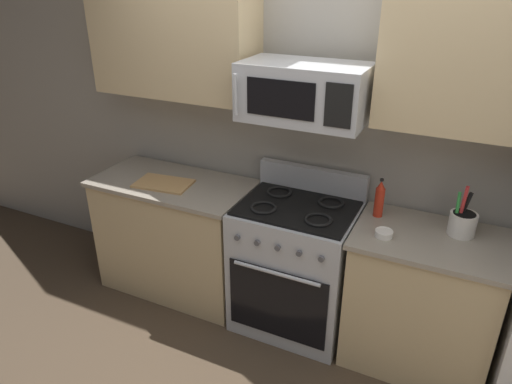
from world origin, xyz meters
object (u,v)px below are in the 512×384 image
object	(u,v)px
range_oven	(295,265)
microwave	(304,92)
cutting_board	(163,183)
bottle_hot_sauce	(379,199)
utensil_crock	(462,223)
prep_bowl	(384,233)

from	to	relation	value
range_oven	microwave	world-z (taller)	microwave
range_oven	cutting_board	distance (m)	1.09
microwave	bottle_hot_sauce	world-z (taller)	microwave
utensil_crock	bottle_hot_sauce	size ratio (longest dim) A/B	1.18
microwave	bottle_hot_sauce	xyz separation A→B (m)	(0.49, 0.10, -0.63)
range_oven	cutting_board	size ratio (longest dim) A/B	2.77
bottle_hot_sauce	microwave	bearing A→B (deg)	-168.88
microwave	cutting_board	world-z (taller)	microwave
range_oven	cutting_board	bearing A→B (deg)	-175.85
utensil_crock	bottle_hot_sauce	bearing A→B (deg)	178.01
range_oven	cutting_board	world-z (taller)	range_oven
utensil_crock	prep_bowl	distance (m)	0.46
range_oven	prep_bowl	bearing A→B (deg)	-11.24
microwave	utensil_crock	bearing A→B (deg)	4.64
prep_bowl	cutting_board	bearing A→B (deg)	178.48
cutting_board	prep_bowl	bearing A→B (deg)	-1.52
range_oven	bottle_hot_sauce	world-z (taller)	bottle_hot_sauce
microwave	bottle_hot_sauce	bearing A→B (deg)	11.12
microwave	prep_bowl	size ratio (longest dim) A/B	7.08
utensil_crock	prep_bowl	xyz separation A→B (m)	(-0.40, -0.22, -0.06)
microwave	prep_bowl	distance (m)	0.93
utensil_crock	microwave	bearing A→B (deg)	-175.36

